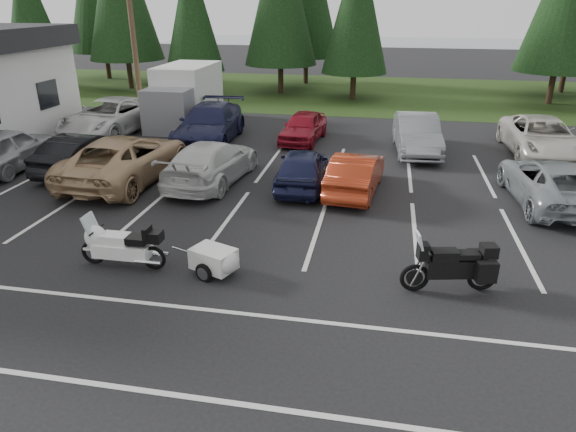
{
  "coord_description": "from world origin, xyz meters",
  "views": [
    {
      "loc": [
        2.13,
        -12.16,
        6.05
      ],
      "look_at": [
        -0.08,
        -0.5,
        0.98
      ],
      "focal_mm": 32.0,
      "sensor_mm": 36.0,
      "label": 1
    }
  ],
  "objects_px": {
    "car_near_0": "(7,149)",
    "car_near_6": "(551,182)",
    "car_far_1": "(209,124)",
    "car_far_0": "(110,117)",
    "car_near_4": "(302,168)",
    "cargo_trailer": "(214,261)",
    "adventure_motorcycle": "(450,262)",
    "car_near_5": "(356,173)",
    "car_far_2": "(303,127)",
    "car_far_3": "(417,134)",
    "car_far_4": "(541,137)",
    "car_near_1": "(85,153)",
    "car_near_2": "(126,158)",
    "box_truck": "(181,97)",
    "touring_motorcycle": "(121,242)",
    "car_near_3": "(212,162)",
    "utility_pole": "(132,28)"
  },
  "relations": [
    {
      "from": "utility_pole",
      "to": "car_near_3",
      "type": "distance_m",
      "value": 10.69
    },
    {
      "from": "box_truck",
      "to": "adventure_motorcycle",
      "type": "distance_m",
      "value": 18.5
    },
    {
      "from": "box_truck",
      "to": "car_near_5",
      "type": "relative_size",
      "value": 1.37
    },
    {
      "from": "car_near_5",
      "to": "car_far_2",
      "type": "bearing_deg",
      "value": -60.19
    },
    {
      "from": "car_near_6",
      "to": "touring_motorcycle",
      "type": "distance_m",
      "value": 12.99
    },
    {
      "from": "car_near_1",
      "to": "car_far_2",
      "type": "distance_m",
      "value": 9.39
    },
    {
      "from": "car_near_5",
      "to": "car_far_4",
      "type": "height_order",
      "value": "car_far_4"
    },
    {
      "from": "car_near_0",
      "to": "touring_motorcycle",
      "type": "bearing_deg",
      "value": 139.63
    },
    {
      "from": "car_near_1",
      "to": "adventure_motorcycle",
      "type": "bearing_deg",
      "value": 158.95
    },
    {
      "from": "car_near_0",
      "to": "car_near_6",
      "type": "height_order",
      "value": "car_near_0"
    },
    {
      "from": "car_near_1",
      "to": "touring_motorcycle",
      "type": "xyz_separation_m",
      "value": [
        4.92,
        -6.66,
        -0.05
      ]
    },
    {
      "from": "car_near_3",
      "to": "car_near_4",
      "type": "relative_size",
      "value": 1.26
    },
    {
      "from": "car_near_4",
      "to": "touring_motorcycle",
      "type": "xyz_separation_m",
      "value": [
        -3.35,
        -6.45,
        -0.02
      ]
    },
    {
      "from": "box_truck",
      "to": "car_far_2",
      "type": "bearing_deg",
      "value": -17.09
    },
    {
      "from": "car_near_5",
      "to": "car_far_0",
      "type": "distance_m",
      "value": 13.48
    },
    {
      "from": "car_far_2",
      "to": "cargo_trailer",
      "type": "bearing_deg",
      "value": -85.04
    },
    {
      "from": "touring_motorcycle",
      "to": "adventure_motorcycle",
      "type": "distance_m",
      "value": 7.63
    },
    {
      "from": "car_near_4",
      "to": "car_far_3",
      "type": "distance_m",
      "value": 6.57
    },
    {
      "from": "car_near_1",
      "to": "car_near_2",
      "type": "relative_size",
      "value": 0.75
    },
    {
      "from": "car_near_6",
      "to": "car_far_1",
      "type": "bearing_deg",
      "value": -25.29
    },
    {
      "from": "utility_pole",
      "to": "box_truck",
      "type": "relative_size",
      "value": 1.61
    },
    {
      "from": "car_far_2",
      "to": "car_near_6",
      "type": "bearing_deg",
      "value": -28.98
    },
    {
      "from": "car_far_1",
      "to": "car_far_3",
      "type": "distance_m",
      "value": 9.07
    },
    {
      "from": "touring_motorcycle",
      "to": "car_far_2",
      "type": "bearing_deg",
      "value": 78.85
    },
    {
      "from": "car_near_0",
      "to": "car_near_6",
      "type": "relative_size",
      "value": 0.95
    },
    {
      "from": "touring_motorcycle",
      "to": "box_truck",
      "type": "bearing_deg",
      "value": 105.65
    },
    {
      "from": "car_near_6",
      "to": "adventure_motorcycle",
      "type": "bearing_deg",
      "value": 55.37
    },
    {
      "from": "car_near_2",
      "to": "car_far_1",
      "type": "xyz_separation_m",
      "value": [
        1.2,
        5.57,
        0.02
      ]
    },
    {
      "from": "touring_motorcycle",
      "to": "cargo_trailer",
      "type": "distance_m",
      "value": 2.3
    },
    {
      "from": "car_far_2",
      "to": "adventure_motorcycle",
      "type": "distance_m",
      "value": 13.3
    },
    {
      "from": "car_near_0",
      "to": "car_near_4",
      "type": "xyz_separation_m",
      "value": [
        11.24,
        0.16,
        -0.13
      ]
    },
    {
      "from": "box_truck",
      "to": "car_near_1",
      "type": "relative_size",
      "value": 1.28
    },
    {
      "from": "car_near_5",
      "to": "car_near_2",
      "type": "bearing_deg",
      "value": 7.9
    },
    {
      "from": "box_truck",
      "to": "car_near_6",
      "type": "distance_m",
      "value": 17.47
    },
    {
      "from": "car_near_2",
      "to": "car_near_5",
      "type": "bearing_deg",
      "value": -175.95
    },
    {
      "from": "car_far_3",
      "to": "car_near_0",
      "type": "bearing_deg",
      "value": -164.92
    },
    {
      "from": "car_near_4",
      "to": "car_near_0",
      "type": "bearing_deg",
      "value": -1.49
    },
    {
      "from": "car_near_0",
      "to": "car_near_3",
      "type": "bearing_deg",
      "value": 178.72
    },
    {
      "from": "car_far_0",
      "to": "adventure_motorcycle",
      "type": "bearing_deg",
      "value": -34.19
    },
    {
      "from": "car_far_0",
      "to": "adventure_motorcycle",
      "type": "distance_m",
      "value": 18.81
    },
    {
      "from": "car_near_0",
      "to": "car_far_1",
      "type": "distance_m",
      "value": 8.12
    },
    {
      "from": "box_truck",
      "to": "car_far_3",
      "type": "distance_m",
      "value": 11.9
    },
    {
      "from": "car_far_3",
      "to": "car_far_4",
      "type": "bearing_deg",
      "value": 1.67
    },
    {
      "from": "car_far_1",
      "to": "car_far_0",
      "type": "bearing_deg",
      "value": 169.22
    },
    {
      "from": "car_near_4",
      "to": "car_far_2",
      "type": "xyz_separation_m",
      "value": [
        -0.94,
        6.08,
        -0.02
      ]
    },
    {
      "from": "cargo_trailer",
      "to": "adventure_motorcycle",
      "type": "relative_size",
      "value": 0.6
    },
    {
      "from": "car_near_2",
      "to": "car_far_3",
      "type": "bearing_deg",
      "value": -149.06
    },
    {
      "from": "car_near_0",
      "to": "car_far_1",
      "type": "relative_size",
      "value": 0.83
    },
    {
      "from": "utility_pole",
      "to": "adventure_motorcycle",
      "type": "relative_size",
      "value": 3.76
    },
    {
      "from": "box_truck",
      "to": "car_near_4",
      "type": "height_order",
      "value": "box_truck"
    }
  ]
}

